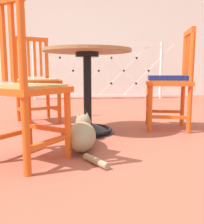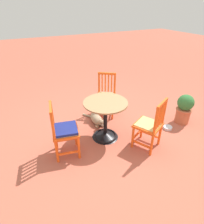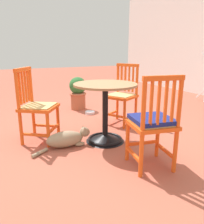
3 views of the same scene
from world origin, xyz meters
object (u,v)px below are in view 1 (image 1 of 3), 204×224
at_px(orange_chair_at_corner, 37,82).
at_px(tabby_cat, 82,135).
at_px(cafe_table, 88,101).
at_px(orange_chair_near_fence, 170,82).
at_px(orange_chair_facing_out, 22,90).

bearing_deg(orange_chair_at_corner, tabby_cat, -65.09).
bearing_deg(cafe_table, orange_chair_near_fence, 7.47).
relative_size(cafe_table, tabby_cat, 1.04).
xyz_separation_m(cafe_table, orange_chair_at_corner, (-0.53, 0.56, 0.15)).
relative_size(orange_chair_near_fence, orange_chair_at_corner, 1.00).
relative_size(cafe_table, orange_chair_at_corner, 0.83).
bearing_deg(orange_chair_near_fence, cafe_table, -172.53).
bearing_deg(orange_chair_at_corner, orange_chair_near_fence, -19.29).
xyz_separation_m(orange_chair_near_fence, tabby_cat, (-0.83, -0.57, -0.35)).
height_order(orange_chair_near_fence, tabby_cat, orange_chair_near_fence).
bearing_deg(orange_chair_at_corner, orange_chair_facing_out, -84.05).
bearing_deg(orange_chair_near_fence, orange_chair_at_corner, 160.71).
xyz_separation_m(cafe_table, orange_chair_near_fence, (0.78, 0.10, 0.16)).
relative_size(orange_chair_facing_out, orange_chair_at_corner, 1.00).
bearing_deg(orange_chair_facing_out, cafe_table, 62.07).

